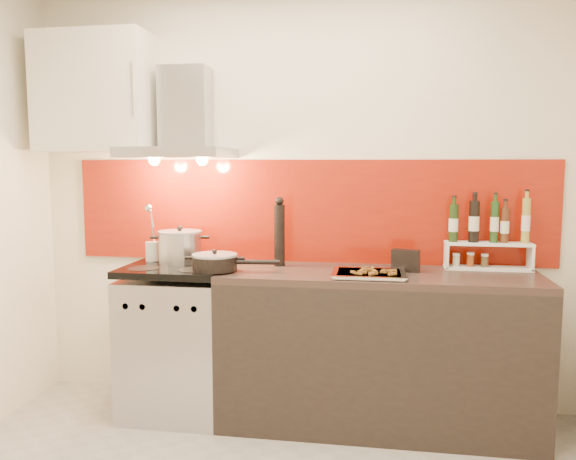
% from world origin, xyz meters
% --- Properties ---
extents(back_wall, '(3.40, 0.02, 2.60)m').
position_xyz_m(back_wall, '(0.00, 1.40, 1.30)').
color(back_wall, silver).
rests_on(back_wall, ground).
extents(backsplash, '(3.00, 0.02, 0.64)m').
position_xyz_m(backsplash, '(0.05, 1.39, 1.22)').
color(backsplash, maroon).
rests_on(backsplash, back_wall).
extents(range_stove, '(0.60, 0.60, 0.91)m').
position_xyz_m(range_stove, '(-0.70, 1.10, 0.44)').
color(range_stove, '#B7B7BA').
rests_on(range_stove, ground).
extents(counter, '(1.80, 0.60, 0.90)m').
position_xyz_m(counter, '(0.50, 1.10, 0.45)').
color(counter, black).
rests_on(counter, ground).
extents(range_hood, '(0.62, 0.50, 0.61)m').
position_xyz_m(range_hood, '(-0.70, 1.24, 1.74)').
color(range_hood, '#B7B7BA').
rests_on(range_hood, back_wall).
extents(upper_cabinet, '(0.70, 0.35, 0.72)m').
position_xyz_m(upper_cabinet, '(-1.25, 1.22, 1.95)').
color(upper_cabinet, '#EDE5CE').
rests_on(upper_cabinet, back_wall).
extents(stock_pot, '(0.27, 0.27, 0.23)m').
position_xyz_m(stock_pot, '(-0.71, 1.18, 1.01)').
color(stock_pot, '#B7B7BA').
rests_on(stock_pot, range_stove).
extents(saute_pan, '(0.50, 0.26, 0.12)m').
position_xyz_m(saute_pan, '(-0.42, 0.97, 0.96)').
color(saute_pan, black).
rests_on(saute_pan, range_stove).
extents(utensil_jar, '(0.08, 0.12, 0.37)m').
position_xyz_m(utensil_jar, '(-0.90, 1.20, 1.01)').
color(utensil_jar, silver).
rests_on(utensil_jar, range_stove).
extents(pepper_mill, '(0.07, 0.07, 0.42)m').
position_xyz_m(pepper_mill, '(-0.10, 1.22, 1.10)').
color(pepper_mill, black).
rests_on(pepper_mill, counter).
extents(step_shelf, '(0.49, 0.13, 0.42)m').
position_xyz_m(step_shelf, '(1.12, 1.29, 1.08)').
color(step_shelf, white).
rests_on(step_shelf, counter).
extents(caddy_box, '(0.17, 0.10, 0.13)m').
position_xyz_m(caddy_box, '(0.65, 1.15, 0.96)').
color(caddy_box, black).
rests_on(caddy_box, counter).
extents(baking_tray, '(0.40, 0.31, 0.03)m').
position_xyz_m(baking_tray, '(0.45, 0.98, 0.92)').
color(baking_tray, silver).
rests_on(baking_tray, counter).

